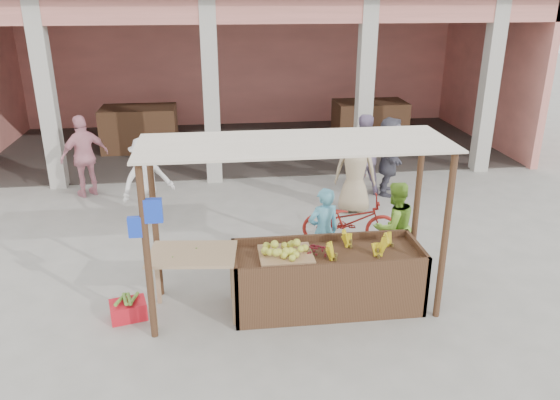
{
  "coord_description": "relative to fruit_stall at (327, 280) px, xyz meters",
  "views": [
    {
      "loc": [
        -0.97,
        -6.56,
        4.2
      ],
      "look_at": [
        -0.01,
        1.2,
        1.17
      ],
      "focal_mm": 35.0,
      "sensor_mm": 36.0,
      "label": 1
    }
  ],
  "objects": [
    {
      "name": "stall_awning",
      "position": [
        -0.51,
        0.06,
        1.58
      ],
      "size": [
        4.09,
        1.35,
        2.39
      ],
      "color": "#4B311E",
      "rests_on": "ground"
    },
    {
      "name": "market_building",
      "position": [
        -0.45,
        8.93,
        2.3
      ],
      "size": [
        14.4,
        6.4,
        4.2
      ],
      "color": "#E58678",
      "rests_on": "ground"
    },
    {
      "name": "shopper_b",
      "position": [
        -4.22,
        4.99,
        0.54
      ],
      "size": [
        1.25,
        1.11,
        1.88
      ],
      "primitive_type": "imported",
      "rotation": [
        0.0,
        0.0,
        3.73
      ],
      "color": "pink",
      "rests_on": "ground"
    },
    {
      "name": "vendor_blue",
      "position": [
        0.13,
        0.94,
        0.36
      ],
      "size": [
        0.66,
        0.55,
        1.52
      ],
      "primitive_type": "imported",
      "rotation": [
        0.0,
        0.0,
        3.39
      ],
      "color": "#57ACCA",
      "rests_on": "ground"
    },
    {
      "name": "red_crate",
      "position": [
        -2.74,
        0.02,
        -0.28
      ],
      "size": [
        0.54,
        0.44,
        0.25
      ],
      "primitive_type": "cube",
      "rotation": [
        0.0,
        0.0,
        0.24
      ],
      "color": "red",
      "rests_on": "ground"
    },
    {
      "name": "berry_heap",
      "position": [
        -0.19,
        0.05,
        0.48
      ],
      "size": [
        0.48,
        0.39,
        0.15
      ],
      "primitive_type": "ellipsoid",
      "color": "maroon",
      "rests_on": "fruit_stall"
    },
    {
      "name": "shopper_f",
      "position": [
        1.66,
        4.39,
        0.56
      ],
      "size": [
        0.98,
        0.63,
        1.92
      ],
      "primitive_type": "imported",
      "rotation": [
        0.0,
        0.0,
        3.24
      ],
      "color": "#947EA6",
      "rests_on": "ground"
    },
    {
      "name": "shopper_d",
      "position": [
        2.25,
        4.33,
        0.49
      ],
      "size": [
        1.15,
        1.78,
        1.79
      ],
      "primitive_type": "imported",
      "rotation": [
        0.0,
        0.0,
        1.26
      ],
      "color": "#52505E",
      "rests_on": "ground"
    },
    {
      "name": "melon_tray",
      "position": [
        -0.58,
        -0.0,
        0.49
      ],
      "size": [
        0.72,
        0.63,
        0.19
      ],
      "color": "#A37B54",
      "rests_on": "fruit_stall"
    },
    {
      "name": "papaya_pile",
      "position": [
        -1.83,
        0.03,
        0.63
      ],
      "size": [
        0.71,
        0.41,
        0.2
      ],
      "primitive_type": null,
      "color": "#3C7E29",
      "rests_on": "side_table"
    },
    {
      "name": "side_table",
      "position": [
        -1.83,
        0.03,
        0.38
      ],
      "size": [
        1.22,
        0.89,
        0.93
      ],
      "rotation": [
        0.0,
        0.0,
        -0.11
      ],
      "color": "tan",
      "rests_on": "ground"
    },
    {
      "name": "motorcycle",
      "position": [
        0.81,
        1.93,
        0.06
      ],
      "size": [
        0.91,
        1.83,
        0.91
      ],
      "primitive_type": "imported",
      "rotation": [
        0.0,
        0.0,
        1.39
      ],
      "color": "maroon",
      "rests_on": "ground"
    },
    {
      "name": "produce_sacks",
      "position": [
        1.93,
        5.24,
        -0.12
      ],
      "size": [
        0.92,
        0.69,
        0.56
      ],
      "color": "maroon",
      "rests_on": "ground"
    },
    {
      "name": "banana_heap",
      "position": [
        0.49,
        0.03,
        0.49
      ],
      "size": [
        1.02,
        0.56,
        0.19
      ],
      "primitive_type": null,
      "color": "yellow",
      "rests_on": "fruit_stall"
    },
    {
      "name": "shopper_c",
      "position": [
        1.26,
        3.39,
        0.53
      ],
      "size": [
        1.03,
        0.82,
        1.86
      ],
      "primitive_type": "imported",
      "rotation": [
        0.0,
        0.0,
        2.84
      ],
      "color": "tan",
      "rests_on": "ground"
    },
    {
      "name": "plantain_bundle",
      "position": [
        -2.74,
        0.02,
        -0.12
      ],
      "size": [
        0.39,
        0.27,
        0.08
      ],
      "primitive_type": null,
      "color": "olive",
      "rests_on": "red_crate"
    },
    {
      "name": "fruit_stall",
      "position": [
        0.0,
        0.0,
        0.0
      ],
      "size": [
        2.6,
        0.95,
        0.8
      ],
      "primitive_type": "cube",
      "color": "#4B311E",
      "rests_on": "ground"
    },
    {
      "name": "shopper_a",
      "position": [
        -2.75,
        3.36,
        0.51
      ],
      "size": [
        1.28,
        1.15,
        1.81
      ],
      "primitive_type": "imported",
      "rotation": [
        0.0,
        0.0,
        0.62
      ],
      "color": "silver",
      "rests_on": "ground"
    },
    {
      "name": "vendor_green",
      "position": [
        1.25,
        0.95,
        0.37
      ],
      "size": [
        0.83,
        0.62,
        1.54
      ],
      "primitive_type": "imported",
      "rotation": [
        0.0,
        0.0,
        3.42
      ],
      "color": "#7EB833",
      "rests_on": "ground"
    },
    {
      "name": "ground",
      "position": [
        -0.5,
        0.0,
        -0.4
      ],
      "size": [
        60.0,
        60.0,
        0.0
      ],
      "primitive_type": "plane",
      "color": "gray",
      "rests_on": "ground"
    }
  ]
}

